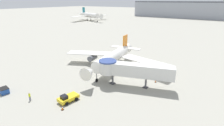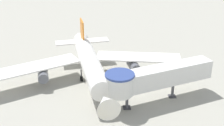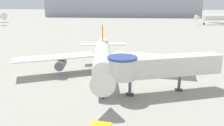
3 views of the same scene
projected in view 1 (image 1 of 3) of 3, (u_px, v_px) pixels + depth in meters
name	position (u px, v px, depth m)	size (l,w,h in m)	color
ground_plane	(109.00, 73.00, 48.07)	(800.00, 800.00, 0.00)	#9E9B8E
main_airplane	(113.00, 57.00, 49.29)	(32.22, 25.26, 8.41)	white
jet_bridge	(130.00, 69.00, 39.46)	(16.62, 8.17, 5.74)	silver
pushback_tug_yellow	(68.00, 98.00, 34.29)	(2.80, 4.24, 1.61)	yellow
service_container_blue	(4.00, 91.00, 37.38)	(2.38, 1.97, 1.18)	#234C9E
traffic_cone_apron_front	(62.00, 108.00, 31.68)	(0.49, 0.49, 0.80)	black
traffic_cone_starboard_wing	(156.00, 81.00, 42.37)	(0.43, 0.43, 0.71)	black
ground_crew_marshaller	(30.00, 96.00, 34.43)	(0.34, 0.39, 1.75)	#1E2338
background_jet_teal_tail	(90.00, 15.00, 166.29)	(34.65, 37.37, 12.04)	white
terminal_building	(198.00, 10.00, 184.98)	(140.67, 20.07, 17.60)	#999EA8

